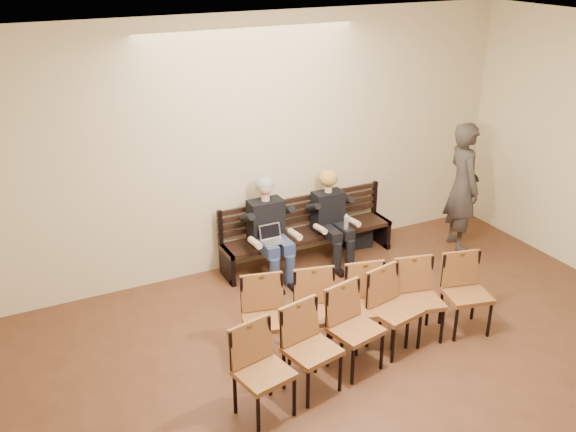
{
  "coord_description": "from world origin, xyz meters",
  "views": [
    {
      "loc": [
        -3.29,
        -2.69,
        4.34
      ],
      "look_at": [
        0.08,
        4.05,
        1.06
      ],
      "focal_mm": 40.0,
      "sensor_mm": 36.0,
      "label": 1
    }
  ],
  "objects_px": {
    "passerby": "(464,177)",
    "seated_woman": "(331,220)",
    "chair_row_front": "(370,308)",
    "water_bottle": "(346,231)",
    "laptop": "(274,245)",
    "seated_man": "(269,228)",
    "bag": "(356,236)",
    "chair_row_back": "(335,340)",
    "bench": "(308,246)"
  },
  "relations": [
    {
      "from": "passerby",
      "to": "seated_woman",
      "type": "bearing_deg",
      "value": 91.52
    },
    {
      "from": "passerby",
      "to": "chair_row_front",
      "type": "height_order",
      "value": "passerby"
    },
    {
      "from": "water_bottle",
      "to": "chair_row_front",
      "type": "relative_size",
      "value": 0.08
    },
    {
      "from": "laptop",
      "to": "chair_row_front",
      "type": "bearing_deg",
      "value": -74.05
    },
    {
      "from": "seated_man",
      "to": "bag",
      "type": "bearing_deg",
      "value": 7.98
    },
    {
      "from": "seated_woman",
      "to": "chair_row_front",
      "type": "relative_size",
      "value": 0.44
    },
    {
      "from": "chair_row_back",
      "to": "bench",
      "type": "bearing_deg",
      "value": 55.92
    },
    {
      "from": "seated_woman",
      "to": "chair_row_front",
      "type": "xyz_separation_m",
      "value": [
        -0.66,
        -2.03,
        -0.16
      ]
    },
    {
      "from": "seated_man",
      "to": "bag",
      "type": "height_order",
      "value": "seated_man"
    },
    {
      "from": "water_bottle",
      "to": "chair_row_front",
      "type": "bearing_deg",
      "value": -113.0
    },
    {
      "from": "seated_man",
      "to": "water_bottle",
      "type": "distance_m",
      "value": 1.11
    },
    {
      "from": "laptop",
      "to": "chair_row_back",
      "type": "distance_m",
      "value": 2.21
    },
    {
      "from": "passerby",
      "to": "seated_man",
      "type": "bearing_deg",
      "value": 96.04
    },
    {
      "from": "bench",
      "to": "water_bottle",
      "type": "bearing_deg",
      "value": -45.84
    },
    {
      "from": "water_bottle",
      "to": "passerby",
      "type": "relative_size",
      "value": 0.1
    },
    {
      "from": "seated_man",
      "to": "bag",
      "type": "distance_m",
      "value": 1.68
    },
    {
      "from": "laptop",
      "to": "passerby",
      "type": "bearing_deg",
      "value": 0.17
    },
    {
      "from": "water_bottle",
      "to": "passerby",
      "type": "xyz_separation_m",
      "value": [
        1.87,
        -0.2,
        0.56
      ]
    },
    {
      "from": "laptop",
      "to": "water_bottle",
      "type": "relative_size",
      "value": 1.36
    },
    {
      "from": "seated_woman",
      "to": "chair_row_back",
      "type": "height_order",
      "value": "seated_woman"
    },
    {
      "from": "water_bottle",
      "to": "chair_row_back",
      "type": "relative_size",
      "value": 0.1
    },
    {
      "from": "bag",
      "to": "chair_row_front",
      "type": "bearing_deg",
      "value": -119.05
    },
    {
      "from": "bag",
      "to": "passerby",
      "type": "distance_m",
      "value": 1.81
    },
    {
      "from": "bag",
      "to": "water_bottle",
      "type": "bearing_deg",
      "value": -135.49
    },
    {
      "from": "seated_man",
      "to": "chair_row_front",
      "type": "xyz_separation_m",
      "value": [
        0.32,
        -2.03,
        -0.24
      ]
    },
    {
      "from": "seated_man",
      "to": "passerby",
      "type": "bearing_deg",
      "value": -9.29
    },
    {
      "from": "chair_row_front",
      "to": "passerby",
      "type": "bearing_deg",
      "value": 44.09
    },
    {
      "from": "bench",
      "to": "chair_row_front",
      "type": "height_order",
      "value": "chair_row_front"
    },
    {
      "from": "chair_row_back",
      "to": "seated_woman",
      "type": "bearing_deg",
      "value": 49.13
    },
    {
      "from": "chair_row_front",
      "to": "bench",
      "type": "bearing_deg",
      "value": 93.92
    },
    {
      "from": "bench",
      "to": "seated_woman",
      "type": "bearing_deg",
      "value": -21.49
    },
    {
      "from": "bench",
      "to": "laptop",
      "type": "bearing_deg",
      "value": -153.49
    },
    {
      "from": "bench",
      "to": "seated_man",
      "type": "bearing_deg",
      "value": -169.94
    },
    {
      "from": "bag",
      "to": "chair_row_back",
      "type": "xyz_separation_m",
      "value": [
        -1.94,
        -2.63,
        0.32
      ]
    },
    {
      "from": "bench",
      "to": "laptop",
      "type": "relative_size",
      "value": 8.59
    },
    {
      "from": "laptop",
      "to": "chair_row_front",
      "type": "distance_m",
      "value": 1.84
    },
    {
      "from": "seated_man",
      "to": "chair_row_back",
      "type": "relative_size",
      "value": 0.61
    },
    {
      "from": "bench",
      "to": "bag",
      "type": "relative_size",
      "value": 6.2
    },
    {
      "from": "seated_man",
      "to": "seated_woman",
      "type": "height_order",
      "value": "seated_man"
    },
    {
      "from": "seated_woman",
      "to": "water_bottle",
      "type": "relative_size",
      "value": 5.73
    },
    {
      "from": "laptop",
      "to": "seated_man",
      "type": "bearing_deg",
      "value": 86.82
    },
    {
      "from": "bag",
      "to": "passerby",
      "type": "xyz_separation_m",
      "value": [
        1.36,
        -0.7,
        0.96
      ]
    },
    {
      "from": "water_bottle",
      "to": "passerby",
      "type": "bearing_deg",
      "value": -6.15
    },
    {
      "from": "seated_man",
      "to": "water_bottle",
      "type": "relative_size",
      "value": 6.42
    },
    {
      "from": "seated_man",
      "to": "bag",
      "type": "xyz_separation_m",
      "value": [
        1.57,
        0.22,
        -0.56
      ]
    },
    {
      "from": "seated_woman",
      "to": "bag",
      "type": "relative_size",
      "value": 3.03
    },
    {
      "from": "bench",
      "to": "chair_row_back",
      "type": "distance_m",
      "value": 2.75
    },
    {
      "from": "seated_man",
      "to": "water_bottle",
      "type": "height_order",
      "value": "seated_man"
    },
    {
      "from": "seated_woman",
      "to": "passerby",
      "type": "distance_m",
      "value": 2.07
    },
    {
      "from": "seated_man",
      "to": "passerby",
      "type": "xyz_separation_m",
      "value": [
        2.93,
        -0.48,
        0.41
      ]
    }
  ]
}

